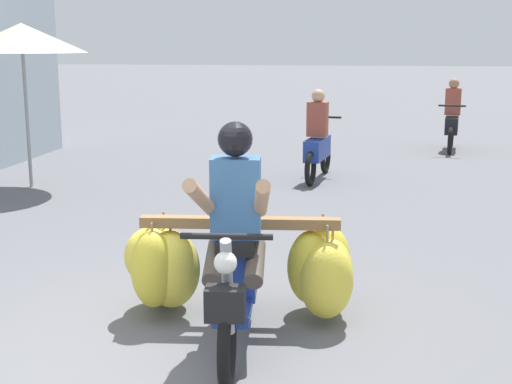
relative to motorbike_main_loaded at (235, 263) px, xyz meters
name	(u,v)px	position (x,y,z in m)	size (l,w,h in m)	color
motorbike_main_loaded	(235,263)	(0.00, 0.00, 0.00)	(1.82, 1.93, 1.58)	black
motorbike_distant_ahead_left	(318,144)	(0.27, 5.79, 0.10)	(0.53, 1.61, 1.40)	black
motorbike_distant_ahead_right	(452,121)	(2.68, 9.30, 0.10)	(0.52, 1.61, 1.40)	black
market_umbrella_near_shop	(22,38)	(-3.89, 4.68, 1.68)	(1.82, 1.82, 2.36)	#99999E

